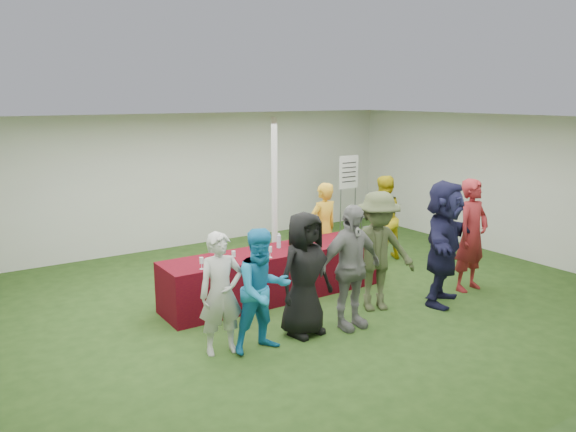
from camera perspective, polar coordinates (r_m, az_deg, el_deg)
ground at (r=8.45m, az=0.09°, el=-8.94°), size 60.00×60.00×0.00m
tent at (r=9.32m, az=-1.39°, el=1.69°), size 10.00×10.00×10.00m
serving_table at (r=8.63m, az=-1.12°, el=-5.84°), size 3.60×0.80×0.75m
wine_bottles at (r=8.91m, az=1.51°, el=-1.96°), size 0.55×0.14×0.32m
wine_glasses at (r=8.03m, az=-3.20°, el=-3.60°), size 2.75×0.14×0.16m
water_bottle at (r=8.61m, az=-0.94°, el=-2.57°), size 0.07×0.07×0.23m
bar_towel at (r=9.40m, az=6.35°, el=-1.94°), size 0.25×0.18×0.03m
dump_bucket at (r=9.29m, az=8.25°, el=-1.68°), size 0.21×0.21×0.18m
wine_list_sign at (r=12.03m, az=6.17°, el=3.82°), size 0.50×0.03×1.80m
staff_pourer at (r=9.64m, az=3.58°, el=-1.32°), size 0.62×0.44×1.60m
staff_back at (r=10.60m, az=9.56°, el=-0.23°), size 0.80×0.63×1.60m
customer_0 at (r=6.75m, az=-6.82°, el=-7.83°), size 0.60×0.44×1.49m
customer_1 at (r=6.76m, az=-2.57°, el=-7.57°), size 0.76×0.60×1.52m
customer_2 at (r=7.20m, az=1.70°, el=-5.90°), size 0.85×0.62×1.62m
customer_3 at (r=7.43m, az=6.35°, el=-5.19°), size 0.98×0.42×1.67m
customer_4 at (r=8.10m, az=9.07°, el=-3.59°), size 1.27×0.99×1.73m
customer_5 at (r=8.55m, az=15.54°, el=-2.64°), size 1.76×1.34×1.85m
customer_6 at (r=9.28m, az=18.16°, el=-1.87°), size 0.68×0.48×1.78m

